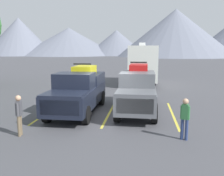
# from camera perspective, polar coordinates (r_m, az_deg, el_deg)

# --- Properties ---
(ground_plane) EXTENTS (240.00, 240.00, 0.00)m
(ground_plane) POSITION_cam_1_polar(r_m,az_deg,el_deg) (12.96, -1.00, -6.51)
(ground_plane) COLOR #47474C
(pickup_truck_a) EXTENTS (2.23, 5.86, 2.62)m
(pickup_truck_a) POSITION_cam_1_polar(r_m,az_deg,el_deg) (13.81, -7.63, -0.45)
(pickup_truck_a) COLOR black
(pickup_truck_a) RESTS_ON ground
(pickup_truck_b) EXTENTS (2.10, 5.87, 2.70)m
(pickup_truck_b) POSITION_cam_1_polar(r_m,az_deg,el_deg) (13.91, 5.89, -0.19)
(pickup_truck_b) COLOR #595B60
(pickup_truck_b) RESTS_ON ground
(lot_stripe_a) EXTENTS (0.12, 5.50, 0.01)m
(lot_stripe_a) POSITION_cam_1_polar(r_m,az_deg,el_deg) (14.52, -13.91, -5.02)
(lot_stripe_a) COLOR gold
(lot_stripe_a) RESTS_ON ground
(lot_stripe_b) EXTENTS (0.12, 5.50, 0.01)m
(lot_stripe_b) POSITION_cam_1_polar(r_m,az_deg,el_deg) (13.68, -0.54, -5.63)
(lot_stripe_b) COLOR gold
(lot_stripe_b) RESTS_ON ground
(lot_stripe_c) EXTENTS (0.12, 5.50, 0.01)m
(lot_stripe_c) POSITION_cam_1_polar(r_m,az_deg,el_deg) (13.65, 13.73, -5.94)
(lot_stripe_c) COLOR gold
(lot_stripe_c) RESTS_ON ground
(camper_trailer_a) EXTENTS (2.72, 7.43, 3.96)m
(camper_trailer_a) POSITION_cam_1_polar(r_m,az_deg,el_deg) (23.86, 6.89, 5.80)
(camper_trailer_a) COLOR silver
(camper_trailer_a) RESTS_ON ground
(person_a) EXTENTS (0.23, 0.37, 1.66)m
(person_a) POSITION_cam_1_polar(r_m,az_deg,el_deg) (10.65, -20.53, -5.30)
(person_a) COLOR #726047
(person_a) RESTS_ON ground
(person_b) EXTENTS (0.34, 0.26, 1.63)m
(person_b) POSITION_cam_1_polar(r_m,az_deg,el_deg) (9.95, 16.36, -6.23)
(person_b) COLOR navy
(person_b) RESTS_ON ground
(mountain_ridge) EXTENTS (146.43, 51.43, 17.98)m
(mountain_ridge) POSITION_cam_1_polar(r_m,az_deg,el_deg) (103.99, 13.33, 11.49)
(mountain_ridge) COLOR slate
(mountain_ridge) RESTS_ON ground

